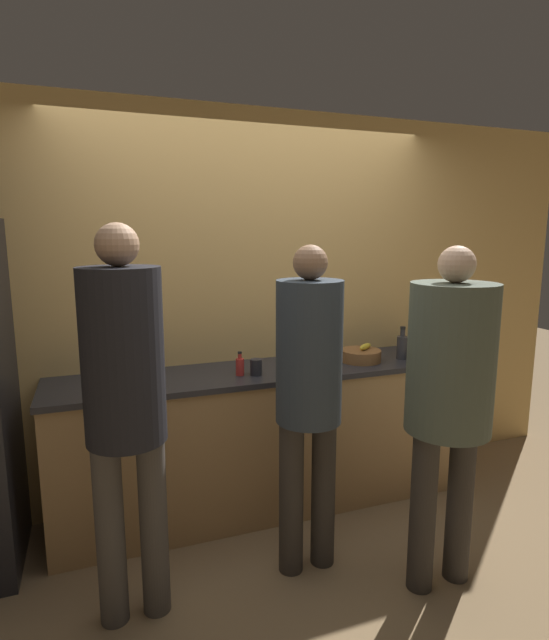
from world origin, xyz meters
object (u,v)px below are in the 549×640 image
Objects in this scene: person_left at (125,392)px; person_right at (449,383)px; bottle_dark at (402,346)px; utensil_crock at (306,345)px; bottle_red at (240,366)px; cup_black at (256,367)px; person_center at (309,384)px; fruit_bowl at (361,355)px.

person_left is 1.53m from person_right.
person_right is 7.67× the size of bottle_dark.
utensil_crock is 0.64m from bottle_red.
person_right reaches higher than cup_black.
person_left is 1.58m from utensil_crock.
utensil_crock is 1.36× the size of bottle_dark.
cup_black is at bearing -16.14° from bottle_red.
utensil_crock is at bearing 67.25° from person_center.
person_left is 1.06× the size of person_center.
cup_black is (-0.69, 0.91, -0.09)m from person_right.
person_center is at bearing -136.66° from fruit_bowl.
person_left is at bearing -143.98° from utensil_crock.
person_left is 8.12× the size of bottle_dark.
person_right is at bearing -111.77° from bottle_dark.
person_center is at bearing -112.75° from utensil_crock.
person_right is at bearing -31.07° from person_center.
person_right is at bearing -52.84° from cup_black.
person_right reaches higher than bottle_red.
person_center is 5.65× the size of utensil_crock.
cup_black is (-0.47, -0.32, -0.03)m from utensil_crock.
cup_black is at bearing 100.48° from person_center.
bottle_red reaches higher than cup_black.
bottle_dark is at bearing 18.77° from person_left.
person_left reaches higher than cup_black.
fruit_bowl is 0.87m from bottle_red.
fruit_bowl is 0.89× the size of utensil_crock.
person_right is at bearing -94.58° from fruit_bowl.
fruit_bowl is at bearing 2.93° from bottle_red.
bottle_red is at bearing 108.63° from person_center.
person_center is 1.13m from bottle_dark.
bottle_dark is (1.87, 0.64, -0.08)m from person_left.
bottle_dark is (0.38, 0.94, -0.05)m from person_right.
person_right is at bearing -50.10° from bottle_red.
person_center is 0.57m from cup_black.
person_right is at bearing -11.57° from person_left.
fruit_bowl is 2.75× the size of cup_black.
cup_black is at bearing -145.76° from utensil_crock.
bottle_dark is at bearing 31.36° from person_center.
person_right is (1.50, -0.31, -0.03)m from person_left.
utensil_crock is at bearing 153.94° from bottle_dark.
person_left reaches higher than fruit_bowl.
person_right is 1.23m from bottle_red.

